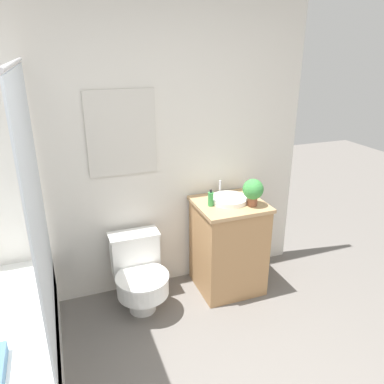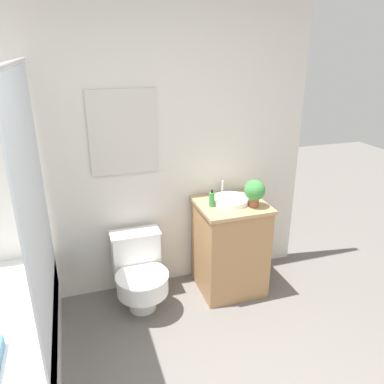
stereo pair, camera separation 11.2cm
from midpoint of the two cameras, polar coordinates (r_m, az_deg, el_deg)
The scene contains 7 objects.
wall_back at distance 3.05m, azimuth -13.43°, elevation 5.64°, with size 3.42×0.07×2.50m.
shower_area at distance 2.85m, azimuth -27.61°, elevation -19.91°, with size 0.68×1.44×1.98m.
toilet at distance 3.17m, azimuth -9.08°, elevation -12.10°, with size 0.43×0.57×0.61m.
vanity at distance 3.33m, azimuth 4.56°, elevation -8.13°, with size 0.57×0.54×0.82m.
sink at distance 3.16m, azimuth 4.61°, elevation -1.12°, with size 0.32×0.35×0.13m.
soap_bottle at distance 3.05m, azimuth 1.82°, elevation -1.07°, with size 0.05×0.05×0.14m.
potted_plant at distance 3.07m, azimuth 8.25°, elevation 0.25°, with size 0.17×0.17×0.23m.
Camera 1 is at (-0.39, -0.82, 2.05)m, focal length 35.00 mm.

